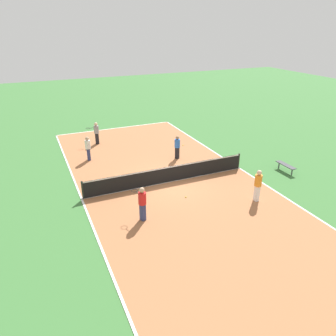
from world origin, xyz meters
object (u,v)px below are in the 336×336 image
object	(u,v)px
tennis_net	(168,174)
bench	(286,166)
player_near_blue	(177,146)
player_coach_red	(142,201)
tennis_ball_midcourt	(186,197)
player_far_white	(88,147)
player_baseline_gray	(96,132)
player_center_orange	(258,184)
tennis_ball_left_sideline	(183,145)

from	to	relation	value
tennis_net	bench	size ratio (longest dim) A/B	6.77
tennis_net	player_near_blue	size ratio (longest dim) A/B	6.14
player_near_blue	player_coach_red	bearing A→B (deg)	100.25
tennis_net	player_near_blue	xyz separation A→B (m)	(-1.99, -3.01, 0.39)
bench	player_coach_red	distance (m)	9.97
tennis_net	player_coach_red	size ratio (longest dim) A/B	5.78
player_near_blue	tennis_ball_midcourt	bearing A→B (deg)	117.07
player_far_white	player_near_blue	bearing A→B (deg)	73.00
tennis_net	tennis_ball_midcourt	size ratio (longest dim) A/B	142.15
player_baseline_gray	tennis_ball_midcourt	xyz separation A→B (m)	(-2.39, 10.07, -0.91)
player_center_orange	player_near_blue	distance (m)	6.89
bench	tennis_ball_midcourt	world-z (taller)	bench
player_near_blue	player_coach_red	xyz separation A→B (m)	(4.62, 6.10, 0.07)
tennis_net	tennis_ball_left_sideline	size ratio (longest dim) A/B	142.15
player_far_white	player_coach_red	size ratio (longest dim) A/B	0.96
tennis_ball_left_sideline	player_baseline_gray	bearing A→B (deg)	-27.08
tennis_ball_left_sideline	tennis_ball_midcourt	bearing A→B (deg)	64.96
player_baseline_gray	player_near_blue	xyz separation A→B (m)	(-4.26, 5.02, -0.05)
bench	player_center_orange	size ratio (longest dim) A/B	0.84
bench	player_center_orange	distance (m)	4.55
tennis_ball_midcourt	tennis_ball_left_sideline	world-z (taller)	same
player_center_orange	player_baseline_gray	bearing A→B (deg)	31.34
bench	player_near_blue	distance (m)	6.91
tennis_net	tennis_ball_midcourt	xyz separation A→B (m)	(-0.12, 2.03, -0.47)
player_baseline_gray	player_coach_red	distance (m)	11.13
player_coach_red	bench	bearing A→B (deg)	-97.58
bench	player_near_blue	world-z (taller)	player_near_blue
player_center_orange	player_far_white	distance (m)	11.13
player_center_orange	tennis_ball_midcourt	distance (m)	3.71
bench	tennis_ball_midcourt	bearing A→B (deg)	-85.74
bench	tennis_ball_left_sideline	size ratio (longest dim) A/B	21.00
player_coach_red	player_center_orange	bearing A→B (deg)	-113.13
tennis_net	tennis_ball_midcourt	world-z (taller)	tennis_net
player_near_blue	tennis_ball_left_sideline	distance (m)	2.69
tennis_ball_left_sideline	player_near_blue	bearing A→B (deg)	54.98
bench	tennis_ball_midcourt	size ratio (longest dim) A/B	21.00
bench	player_near_blue	bearing A→B (deg)	-131.01
tennis_net	player_coach_red	world-z (taller)	player_coach_red
player_near_blue	player_center_orange	bearing A→B (deg)	148.16
tennis_net	player_baseline_gray	distance (m)	8.36
player_coach_red	tennis_ball_midcourt	bearing A→B (deg)	-85.72
tennis_ball_midcourt	tennis_ball_left_sideline	bearing A→B (deg)	-115.04
player_baseline_gray	tennis_ball_left_sideline	world-z (taller)	player_baseline_gray
tennis_ball_midcourt	player_coach_red	bearing A→B (deg)	21.03
player_center_orange	player_coach_red	world-z (taller)	player_center_orange
player_baseline_gray	player_near_blue	world-z (taller)	player_baseline_gray
player_near_blue	player_baseline_gray	bearing A→B (deg)	-2.28
player_center_orange	tennis_ball_midcourt	world-z (taller)	player_center_orange
player_baseline_gray	player_center_orange	xyz separation A→B (m)	(-5.55, 11.79, 0.03)
bench	tennis_ball_left_sideline	world-z (taller)	bench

